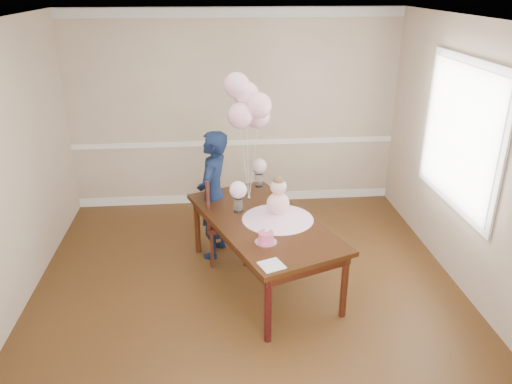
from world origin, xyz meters
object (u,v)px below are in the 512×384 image
(dining_table_top, at_px, (263,222))
(birthday_cake, at_px, (266,237))
(dining_chair_seat, at_px, (227,222))
(woman, at_px, (213,195))

(dining_table_top, height_order, birthday_cake, birthday_cake)
(birthday_cake, xyz_separation_m, dining_chair_seat, (-0.33, 0.98, -0.32))
(dining_chair_seat, relative_size, woman, 0.30)
(woman, bearing_deg, dining_table_top, 58.53)
(dining_table_top, distance_m, woman, 0.81)
(dining_table_top, bearing_deg, birthday_cake, -113.96)
(woman, bearing_deg, birthday_cake, 43.45)
(dining_chair_seat, bearing_deg, woman, 136.87)
(birthday_cake, relative_size, woman, 0.10)
(dining_table_top, height_order, woman, woman)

